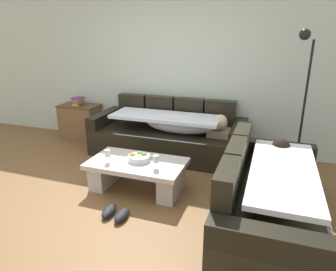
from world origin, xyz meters
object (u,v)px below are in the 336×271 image
at_px(couch_along_wall, 170,135).
at_px(fruit_bowl, 139,157).
at_px(wine_glass_near_left, 107,154).
at_px(book_stack_on_cabinet, 78,101).
at_px(couch_near_window, 270,199).
at_px(wine_glass_near_right, 156,160).
at_px(floor_lamp, 302,95).
at_px(side_cabinet, 81,122).
at_px(coffee_table, 137,172).
at_px(pair_of_shoes, 115,213).

relative_size(couch_along_wall, fruit_bowl, 8.65).
bearing_deg(wine_glass_near_left, book_stack_on_cabinet, 133.49).
relative_size(couch_near_window, fruit_bowl, 7.31).
distance_m(couch_along_wall, wine_glass_near_right, 1.39).
relative_size(couch_along_wall, floor_lamp, 1.24).
xyz_separation_m(side_cabinet, book_stack_on_cabinet, (-0.01, 0.00, 0.39)).
relative_size(couch_along_wall, couch_near_window, 1.18).
distance_m(coffee_table, wine_glass_near_left, 0.44).
relative_size(coffee_table, floor_lamp, 0.62).
bearing_deg(side_cabinet, coffee_table, -38.47).
bearing_deg(pair_of_shoes, floor_lamp, 45.12).
relative_size(couch_along_wall, coffee_table, 2.02).
bearing_deg(fruit_bowl, couch_near_window, -12.46).
bearing_deg(wine_glass_near_right, coffee_table, 158.89).
height_order(couch_along_wall, wine_glass_near_left, couch_along_wall).
distance_m(fruit_bowl, floor_lamp, 2.29).
xyz_separation_m(fruit_bowl, wine_glass_near_left, (-0.34, -0.18, 0.08)).
bearing_deg(floor_lamp, fruit_bowl, -148.17).
bearing_deg(wine_glass_near_right, couch_near_window, -8.48).
bearing_deg(wine_glass_near_left, fruit_bowl, 28.68).
distance_m(fruit_bowl, wine_glass_near_right, 0.34).
relative_size(fruit_bowl, pair_of_shoes, 0.93).
relative_size(couch_near_window, wine_glass_near_left, 12.32).
bearing_deg(coffee_table, couch_near_window, -10.98).
relative_size(coffee_table, wine_glass_near_left, 7.23).
bearing_deg(coffee_table, book_stack_on_cabinet, 141.67).
relative_size(wine_glass_near_right, floor_lamp, 0.09).
height_order(wine_glass_near_left, wine_glass_near_right, same).
distance_m(coffee_table, floor_lamp, 2.39).
bearing_deg(book_stack_on_cabinet, pair_of_shoes, -48.36).
distance_m(fruit_bowl, pair_of_shoes, 0.79).
distance_m(couch_along_wall, book_stack_on_cabinet, 1.91).
xyz_separation_m(coffee_table, floor_lamp, (1.87, 1.19, 0.88)).
bearing_deg(pair_of_shoes, coffee_table, 92.95).
bearing_deg(book_stack_on_cabinet, wine_glass_near_left, -46.51).
bearing_deg(side_cabinet, couch_along_wall, -6.95).
bearing_deg(fruit_bowl, couch_along_wall, 90.07).
bearing_deg(fruit_bowl, pair_of_shoes, -88.43).
relative_size(couch_near_window, coffee_table, 1.70).
xyz_separation_m(couch_along_wall, fruit_bowl, (0.00, -1.19, 0.09)).
relative_size(coffee_table, fruit_bowl, 4.29).
bearing_deg(pair_of_shoes, wine_glass_near_right, 63.49).
relative_size(couch_along_wall, side_cabinet, 3.36).
bearing_deg(wine_glass_near_left, pair_of_shoes, -54.92).
height_order(couch_near_window, fruit_bowl, couch_near_window).
relative_size(side_cabinet, book_stack_on_cabinet, 3.12).
height_order(book_stack_on_cabinet, floor_lamp, floor_lamp).
height_order(coffee_table, side_cabinet, side_cabinet).
bearing_deg(fruit_bowl, side_cabinet, 142.52).
bearing_deg(couch_near_window, book_stack_on_cabinet, 62.78).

